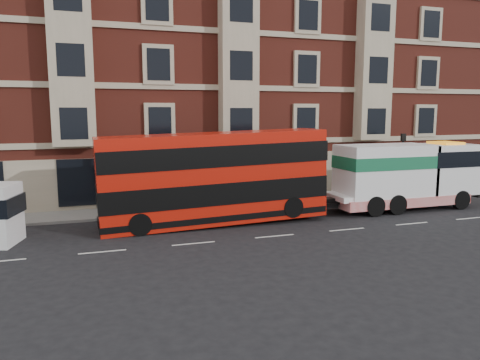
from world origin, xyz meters
name	(u,v)px	position (x,y,z in m)	size (l,w,h in m)	color
ground	(274,236)	(0.00, 0.00, 0.00)	(120.00, 120.00, 0.00)	black
sidewalk	(228,206)	(0.00, 7.50, 0.07)	(90.00, 3.00, 0.15)	slate
victorian_terrace	(205,57)	(0.50, 15.00, 10.07)	(45.00, 12.00, 20.40)	maroon
lamp_post_west	(133,171)	(-6.00, 6.20, 2.68)	(0.35, 0.15, 4.35)	black
lamp_post_east	(402,160)	(12.00, 6.20, 2.68)	(0.35, 0.15, 4.35)	black
double_decker_bus	(214,176)	(-2.07, 3.41, 2.57)	(12.00, 2.76, 4.86)	red
tow_truck	(404,175)	(9.99, 3.41, 2.12)	(9.61, 2.84, 4.00)	white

